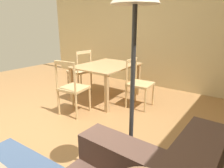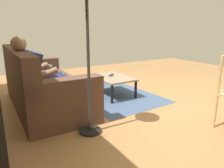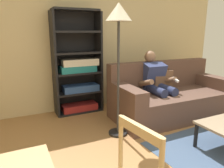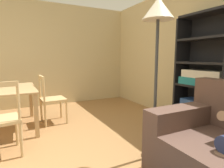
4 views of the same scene
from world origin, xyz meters
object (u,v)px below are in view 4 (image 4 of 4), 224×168
object	(u,v)px
dining_chair_facing_couch	(1,120)
floor_lamp	(158,24)
bookshelf	(204,84)
dining_table	(4,95)
dining_chair_near_wall	(52,99)

from	to	relation	value
dining_chair_facing_couch	floor_lamp	world-z (taller)	floor_lamp
bookshelf	dining_table	bearing A→B (deg)	-119.04
floor_lamp	dining_chair_facing_couch	bearing A→B (deg)	-117.61
dining_chair_facing_couch	floor_lamp	bearing A→B (deg)	62.39
dining_chair_near_wall	dining_chair_facing_couch	distance (m)	1.21
bookshelf	floor_lamp	world-z (taller)	bookshelf
dining_chair_near_wall	dining_table	bearing A→B (deg)	-90.14
dining_table	dining_chair_facing_couch	world-z (taller)	dining_chair_facing_couch
floor_lamp	bookshelf	bearing A→B (deg)	101.12
floor_lamp	dining_table	bearing A→B (deg)	-137.54
dining_chair_facing_couch	bookshelf	bearing A→B (deg)	77.45
dining_chair_near_wall	bookshelf	bearing A→B (deg)	52.94
dining_table	dining_chair_near_wall	world-z (taller)	dining_chair_near_wall
bookshelf	dining_table	size ratio (longest dim) A/B	1.53
dining_table	floor_lamp	size ratio (longest dim) A/B	0.66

